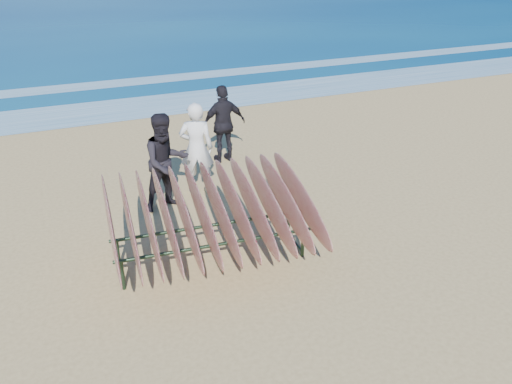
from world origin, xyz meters
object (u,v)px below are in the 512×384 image
(surfboard_rack, at_px, (211,212))
(person_dark_b, at_px, (224,124))
(person_white, at_px, (196,148))
(person_dark_a, at_px, (166,162))

(surfboard_rack, height_order, person_dark_b, person_dark_b)
(surfboard_rack, bearing_deg, person_dark_b, 71.64)
(person_dark_b, bearing_deg, person_white, 48.18)
(surfboard_rack, height_order, person_dark_a, person_dark_a)
(person_white, distance_m, person_dark_b, 1.77)
(surfboard_rack, distance_m, person_dark_a, 2.26)
(person_dark_a, height_order, person_dark_b, person_dark_a)
(person_dark_a, bearing_deg, surfboard_rack, -97.37)
(person_white, xyz_separation_m, person_dark_a, (-0.79, -0.54, 0.01))
(person_white, bearing_deg, person_dark_a, 55.98)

